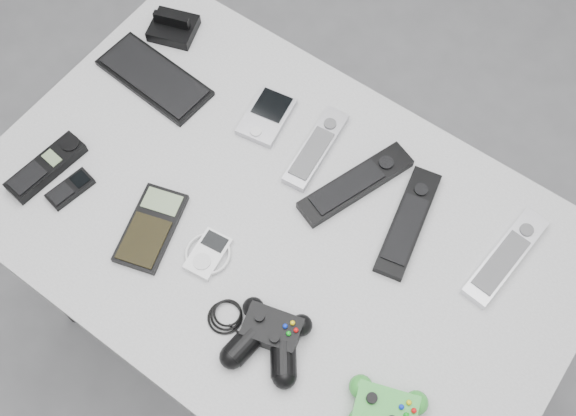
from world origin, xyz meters
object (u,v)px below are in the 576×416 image
Objects in this scene: remote_black_b at (408,222)px; cordless_handset at (46,167)px; pda at (267,116)px; desk at (278,236)px; remote_silver_b at (506,256)px; remote_black_a at (356,183)px; calculator at (151,228)px; remote_silver_a at (316,148)px; mp3_player at (208,254)px; mobile_phone at (70,189)px; controller_black at (269,336)px; pda_keyboard at (154,77)px.

cordless_handset is (-0.64, -0.31, 0.00)m from remote_black_b.
pda is at bearing 57.68° from cordless_handset.
remote_silver_b is at bearing 25.85° from desk.
remote_black_a reaches higher than remote_silver_b.
remote_black_a is 1.44× the size of calculator.
remote_silver_a is 0.11m from remote_black_a.
remote_black_a is at bearing 163.57° from remote_black_b.
mobile_phone is at bearing -178.06° from mp3_player.
calculator is (-0.39, -0.29, -0.00)m from remote_black_b.
controller_black is at bearing -24.68° from calculator.
pda_keyboard is 2.75× the size of mp3_player.
calculator is at bearing -140.52° from desk.
remote_silver_b is 0.55m from mp3_player.
desk is at bearing 107.42° from controller_black.
pda_keyboard is 1.08× the size of remote_black_b.
remote_silver_a is 1.16× the size of calculator.
cordless_handset is 0.70× the size of controller_black.
remote_silver_a is 0.36m from calculator.
pda is 0.74× the size of calculator.
remote_black_b is at bearing 20.00° from calculator.
desk is 0.19m from remote_black_a.
remote_black_a is 1.05× the size of remote_black_b.
calculator reaches higher than mobile_phone.
remote_silver_b is 1.32× the size of cordless_handset.
controller_black reaches higher than pda_keyboard.
controller_black reaches higher than pda.
pda_keyboard is 0.38m from remote_silver_a.
mobile_phone is at bearing -139.89° from remote_silver_a.
remote_black_b is (0.61, 0.02, 0.00)m from pda_keyboard.
mp3_player is at bearing -82.96° from pda.
mobile_phone is at bearing -77.88° from pda_keyboard.
remote_silver_b is at bearing 8.97° from pda_keyboard.
remote_black_a reaches higher than pda_keyboard.
calculator is (-0.15, -0.32, -0.00)m from remote_silver_a.
remote_black_a is at bearing 55.74° from mp3_player.
desk is 5.82× the size of remote_silver_a.
cordless_handset is (-0.43, -0.17, 0.08)m from desk.
pda_keyboard is at bearing 108.39° from mobile_phone.
remote_silver_b is (0.31, 0.04, -0.00)m from remote_black_a.
remote_black_b is 0.19m from remote_silver_b.
calculator is at bearing -110.93° from remote_black_a.
pda is 0.45m from cordless_handset.
desk is at bearing -12.05° from pda_keyboard.
remote_black_b is (0.23, -0.03, 0.00)m from remote_silver_a.
remote_black_b is 0.99× the size of controller_black.
mobile_phone is at bearing 163.19° from controller_black.
pda is 1.37× the size of mobile_phone.
remote_black_b reaches higher than pda.
remote_silver_b is at bearing 13.53° from calculator.
pda is at bearing 99.32° from mp3_player.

